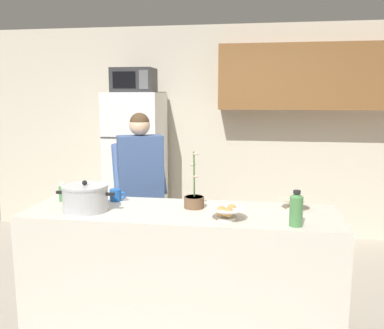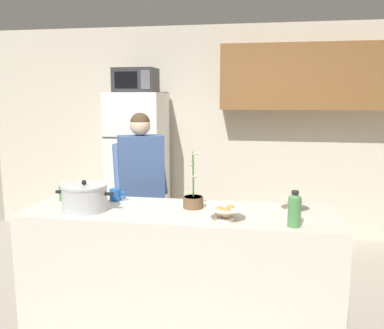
{
  "view_description": "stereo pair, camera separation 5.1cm",
  "coord_description": "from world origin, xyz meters",
  "px_view_note": "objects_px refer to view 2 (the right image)",
  "views": [
    {
      "loc": [
        0.51,
        -2.8,
        1.74
      ],
      "look_at": [
        0.0,
        0.55,
        1.17
      ],
      "focal_mm": 37.74,
      "sensor_mm": 36.0,
      "label": 1
    },
    {
      "loc": [
        0.56,
        -2.79,
        1.74
      ],
      "look_at": [
        0.0,
        0.55,
        1.17
      ],
      "focal_mm": 37.74,
      "sensor_mm": 36.0,
      "label": 2
    }
  ],
  "objects_px": {
    "microwave": "(136,80)",
    "coffee_mug": "(116,195)",
    "empty_bowl": "(294,204)",
    "potted_orchid": "(193,200)",
    "bottle_mid_counter": "(63,192)",
    "cooking_pot": "(85,198)",
    "bottle_near_edge": "(294,209)",
    "person_near_pot": "(141,179)",
    "refrigerator": "(138,167)",
    "bread_bowl": "(225,213)"
  },
  "relations": [
    {
      "from": "microwave",
      "to": "coffee_mug",
      "type": "distance_m",
      "value": 1.92
    },
    {
      "from": "empty_bowl",
      "to": "potted_orchid",
      "type": "height_order",
      "value": "potted_orchid"
    },
    {
      "from": "microwave",
      "to": "bottle_mid_counter",
      "type": "distance_m",
      "value": 1.95
    },
    {
      "from": "cooking_pot",
      "to": "potted_orchid",
      "type": "xyz_separation_m",
      "value": [
        0.77,
        0.2,
        -0.04
      ]
    },
    {
      "from": "cooking_pot",
      "to": "microwave",
      "type": "bearing_deg",
      "value": 95.84
    },
    {
      "from": "bottle_mid_counter",
      "to": "bottle_near_edge",
      "type": "bearing_deg",
      "value": -11.54
    },
    {
      "from": "bottle_near_edge",
      "to": "person_near_pot",
      "type": "bearing_deg",
      "value": 143.23
    },
    {
      "from": "bottle_near_edge",
      "to": "empty_bowl",
      "type": "bearing_deg",
      "value": 85.69
    },
    {
      "from": "refrigerator",
      "to": "cooking_pot",
      "type": "xyz_separation_m",
      "value": [
        0.2,
        -1.96,
        0.12
      ]
    },
    {
      "from": "refrigerator",
      "to": "bottle_mid_counter",
      "type": "distance_m",
      "value": 1.73
    },
    {
      "from": "empty_bowl",
      "to": "bottle_mid_counter",
      "type": "distance_m",
      "value": 1.79
    },
    {
      "from": "microwave",
      "to": "potted_orchid",
      "type": "bearing_deg",
      "value": -60.9
    },
    {
      "from": "coffee_mug",
      "to": "empty_bowl",
      "type": "relative_size",
      "value": 0.63
    },
    {
      "from": "cooking_pot",
      "to": "bread_bowl",
      "type": "height_order",
      "value": "cooking_pot"
    },
    {
      "from": "person_near_pot",
      "to": "bottle_near_edge",
      "type": "distance_m",
      "value": 1.63
    },
    {
      "from": "coffee_mug",
      "to": "bottle_near_edge",
      "type": "distance_m",
      "value": 1.42
    },
    {
      "from": "refrigerator",
      "to": "coffee_mug",
      "type": "xyz_separation_m",
      "value": [
        0.32,
        -1.65,
        0.07
      ]
    },
    {
      "from": "microwave",
      "to": "bottle_near_edge",
      "type": "height_order",
      "value": "microwave"
    },
    {
      "from": "person_near_pot",
      "to": "bread_bowl",
      "type": "relative_size",
      "value": 6.49
    },
    {
      "from": "refrigerator",
      "to": "microwave",
      "type": "xyz_separation_m",
      "value": [
        0.0,
        -0.02,
        1.03
      ]
    },
    {
      "from": "bread_bowl",
      "to": "microwave",
      "type": "bearing_deg",
      "value": 121.6
    },
    {
      "from": "refrigerator",
      "to": "coffee_mug",
      "type": "distance_m",
      "value": 1.68
    },
    {
      "from": "cooking_pot",
      "to": "empty_bowl",
      "type": "xyz_separation_m",
      "value": [
        1.51,
        0.27,
        -0.05
      ]
    },
    {
      "from": "bottle_mid_counter",
      "to": "potted_orchid",
      "type": "distance_m",
      "value": 1.06
    },
    {
      "from": "microwave",
      "to": "coffee_mug",
      "type": "xyz_separation_m",
      "value": [
        0.32,
        -1.63,
        -0.96
      ]
    },
    {
      "from": "refrigerator",
      "to": "empty_bowl",
      "type": "height_order",
      "value": "refrigerator"
    },
    {
      "from": "bread_bowl",
      "to": "bottle_mid_counter",
      "type": "xyz_separation_m",
      "value": [
        -1.32,
        0.29,
        0.02
      ]
    },
    {
      "from": "bottle_mid_counter",
      "to": "coffee_mug",
      "type": "bearing_deg",
      "value": 10.1
    },
    {
      "from": "microwave",
      "to": "bottle_mid_counter",
      "type": "height_order",
      "value": "microwave"
    },
    {
      "from": "person_near_pot",
      "to": "cooking_pot",
      "type": "relative_size",
      "value": 3.63
    },
    {
      "from": "microwave",
      "to": "cooking_pot",
      "type": "height_order",
      "value": "microwave"
    },
    {
      "from": "bottle_near_edge",
      "to": "bottle_mid_counter",
      "type": "xyz_separation_m",
      "value": [
        -1.76,
        0.36,
        -0.04
      ]
    },
    {
      "from": "cooking_pot",
      "to": "bottle_mid_counter",
      "type": "distance_m",
      "value": 0.37
    },
    {
      "from": "person_near_pot",
      "to": "empty_bowl",
      "type": "relative_size",
      "value": 7.7
    },
    {
      "from": "bottle_near_edge",
      "to": "potted_orchid",
      "type": "bearing_deg",
      "value": 155.11
    },
    {
      "from": "coffee_mug",
      "to": "microwave",
      "type": "bearing_deg",
      "value": 101.13
    },
    {
      "from": "coffee_mug",
      "to": "bread_bowl",
      "type": "xyz_separation_m",
      "value": [
        0.91,
        -0.37,
        0.0
      ]
    },
    {
      "from": "refrigerator",
      "to": "empty_bowl",
      "type": "xyz_separation_m",
      "value": [
        1.7,
        -1.69,
        0.07
      ]
    },
    {
      "from": "bread_bowl",
      "to": "potted_orchid",
      "type": "distance_m",
      "value": 0.37
    },
    {
      "from": "person_near_pot",
      "to": "empty_bowl",
      "type": "distance_m",
      "value": 1.45
    },
    {
      "from": "bottle_near_edge",
      "to": "potted_orchid",
      "type": "relative_size",
      "value": 0.55
    },
    {
      "from": "coffee_mug",
      "to": "potted_orchid",
      "type": "height_order",
      "value": "potted_orchid"
    },
    {
      "from": "bottle_near_edge",
      "to": "bottle_mid_counter",
      "type": "relative_size",
      "value": 1.63
    },
    {
      "from": "person_near_pot",
      "to": "empty_bowl",
      "type": "xyz_separation_m",
      "value": [
        1.33,
        -0.58,
        -0.03
      ]
    },
    {
      "from": "refrigerator",
      "to": "potted_orchid",
      "type": "distance_m",
      "value": 2.01
    },
    {
      "from": "potted_orchid",
      "to": "empty_bowl",
      "type": "bearing_deg",
      "value": 5.35
    },
    {
      "from": "coffee_mug",
      "to": "bread_bowl",
      "type": "relative_size",
      "value": 0.53
    },
    {
      "from": "refrigerator",
      "to": "bottle_mid_counter",
      "type": "height_order",
      "value": "refrigerator"
    },
    {
      "from": "bottle_near_edge",
      "to": "refrigerator",
      "type": "bearing_deg",
      "value": 128.75
    },
    {
      "from": "bread_bowl",
      "to": "empty_bowl",
      "type": "bearing_deg",
      "value": 34.72
    }
  ]
}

